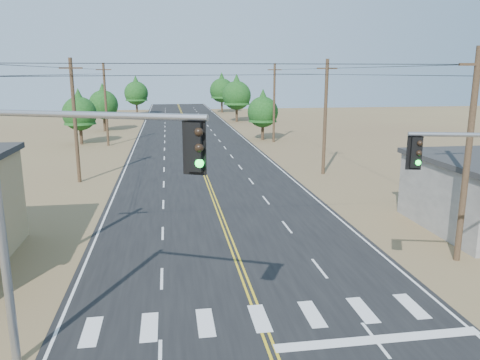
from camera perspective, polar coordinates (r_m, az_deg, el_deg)
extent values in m
cube|color=black|center=(38.50, -3.92, -0.34)|extent=(15.00, 200.00, 0.02)
cylinder|color=#4C3826|center=(40.21, -19.47, 6.74)|extent=(0.30, 0.30, 10.00)
cube|color=#4C3826|center=(40.03, -19.93, 12.71)|extent=(1.80, 0.12, 0.12)
cylinder|color=#4C3826|center=(59.92, -16.04, 8.78)|extent=(0.30, 0.30, 10.00)
cube|color=#4C3826|center=(59.80, -16.30, 12.80)|extent=(1.80, 0.12, 0.12)
cylinder|color=#4C3826|center=(23.96, 26.00, 2.40)|extent=(0.30, 0.30, 10.00)
cube|color=#4C3826|center=(23.65, 27.02, 12.44)|extent=(1.80, 0.12, 0.12)
cylinder|color=#4C3826|center=(41.80, 10.34, 7.47)|extent=(0.30, 0.30, 10.00)
cube|color=#4C3826|center=(41.63, 10.58, 13.23)|extent=(1.80, 0.12, 0.12)
cylinder|color=#4C3826|center=(61.00, 4.18, 9.31)|extent=(0.30, 0.30, 10.00)
cube|color=#4C3826|center=(60.88, 4.25, 13.26)|extent=(1.80, 0.12, 0.12)
cylinder|color=gray|center=(15.49, -26.89, -7.37)|extent=(0.26, 0.26, 7.68)
cylinder|color=gray|center=(12.74, -17.82, 7.57)|extent=(5.92, 2.72, 0.18)
cube|color=black|center=(11.55, -5.46, 4.07)|extent=(0.48, 0.46, 1.21)
sphere|color=black|center=(11.32, -5.04, 5.86)|extent=(0.22, 0.22, 0.22)
sphere|color=black|center=(11.37, -5.01, 3.94)|extent=(0.22, 0.22, 0.22)
sphere|color=#0CE533|center=(11.44, -4.97, 2.04)|extent=(0.22, 0.22, 0.22)
cube|color=black|center=(17.19, 20.59, 3.19)|extent=(0.40, 0.36, 1.05)
sphere|color=black|center=(17.02, 21.08, 4.21)|extent=(0.19, 0.19, 0.19)
sphere|color=black|center=(17.07, 20.99, 3.10)|extent=(0.19, 0.19, 0.19)
sphere|color=#0CE533|center=(17.13, 20.90, 1.99)|extent=(0.19, 0.19, 0.19)
cylinder|color=#3F2D1E|center=(62.46, -18.81, 5.30)|extent=(0.41, 0.41, 2.52)
cone|color=#113E12|center=(62.13, -19.04, 8.50)|extent=(3.93, 3.93, 4.49)
sphere|color=#113E12|center=(62.20, -18.98, 7.66)|extent=(4.21, 4.21, 4.21)
cylinder|color=#3F2D1E|center=(75.62, -16.19, 6.74)|extent=(0.41, 0.41, 2.65)
cone|color=#113E12|center=(75.35, -16.36, 9.53)|extent=(4.13, 4.13, 4.71)
sphere|color=#113E12|center=(75.40, -16.32, 8.80)|extent=(4.42, 4.42, 4.42)
cylinder|color=#3F2D1E|center=(103.79, -12.46, 8.60)|extent=(0.43, 0.43, 2.99)
cone|color=#113E12|center=(103.58, -12.57, 10.89)|extent=(4.65, 4.65, 5.32)
sphere|color=#113E12|center=(103.62, -12.54, 10.29)|extent=(4.99, 4.99, 4.99)
cylinder|color=#3F2D1E|center=(63.10, 2.77, 6.01)|extent=(0.40, 0.40, 2.45)
cone|color=#113E12|center=(62.78, 2.81, 9.09)|extent=(3.81, 3.81, 4.35)
sphere|color=#113E12|center=(62.84, 2.80, 8.28)|extent=(4.08, 4.08, 4.08)
cylinder|color=#3F2D1E|center=(86.85, -0.41, 8.15)|extent=(0.44, 0.44, 3.13)
cone|color=#113E12|center=(86.60, -0.41, 11.02)|extent=(4.87, 4.87, 5.57)
sphere|color=#113E12|center=(86.64, -0.41, 10.27)|extent=(5.22, 5.22, 5.22)
cylinder|color=#3F2D1E|center=(107.40, -2.22, 9.09)|extent=(0.45, 0.45, 3.23)
cone|color=#113E12|center=(107.19, -2.24, 11.48)|extent=(5.02, 5.02, 5.74)
sphere|color=#113E12|center=(107.23, -2.24, 10.86)|extent=(5.38, 5.38, 5.38)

